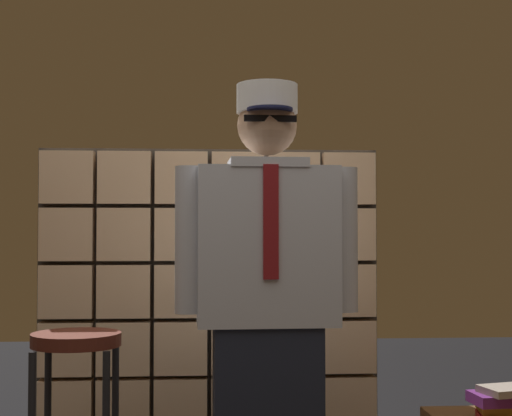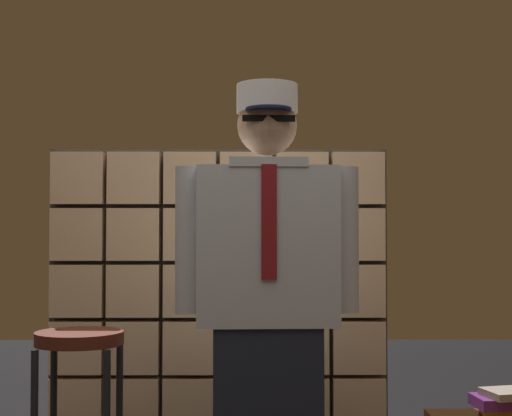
{
  "view_description": "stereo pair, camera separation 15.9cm",
  "coord_description": "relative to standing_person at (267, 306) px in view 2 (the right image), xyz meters",
  "views": [
    {
      "loc": [
        0.0,
        -2.3,
        1.19
      ],
      "look_at": [
        0.18,
        0.48,
        1.29
      ],
      "focal_mm": 51.87,
      "sensor_mm": 36.0,
      "label": 1
    },
    {
      "loc": [
        0.16,
        -2.31,
        1.19
      ],
      "look_at": [
        0.18,
        0.48,
        1.29
      ],
      "focal_mm": 51.87,
      "sensor_mm": 36.0,
      "label": 2
    }
  ],
  "objects": [
    {
      "name": "glass_block_wall",
      "position": [
        -0.22,
        0.72,
        -0.13
      ],
      "size": [
        1.61,
        0.1,
        1.61
      ],
      "color": "#E0B78C",
      "rests_on": "ground"
    },
    {
      "name": "standing_person",
      "position": [
        0.0,
        0.0,
        0.0
      ],
      "size": [
        0.7,
        0.3,
        1.76
      ],
      "rotation": [
        0.0,
        0.0,
        0.03
      ],
      "color": "#1E2333",
      "rests_on": "ground"
    },
    {
      "name": "bar_stool",
      "position": [
        -0.72,
        0.07,
        -0.31
      ],
      "size": [
        0.34,
        0.34,
        0.81
      ],
      "color": "#592319",
      "rests_on": "ground"
    },
    {
      "name": "book_stack",
      "position": [
        0.87,
        -0.15,
        -0.34
      ],
      "size": [
        0.27,
        0.21,
        0.13
      ],
      "color": "maroon",
      "rests_on": "side_table"
    }
  ]
}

